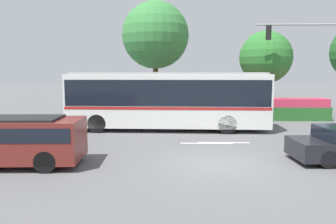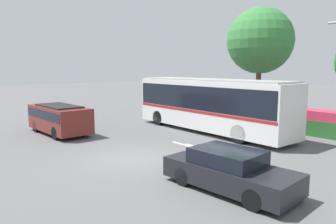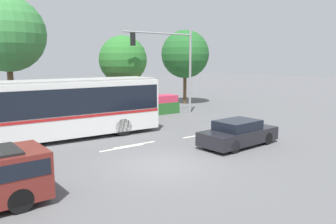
% 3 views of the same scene
% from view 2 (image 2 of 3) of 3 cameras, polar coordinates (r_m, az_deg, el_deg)
% --- Properties ---
extents(ground_plane, '(140.00, 140.00, 0.00)m').
position_cam_2_polar(ground_plane, '(13.91, -6.06, -8.34)').
color(ground_plane, '#5B5B5E').
extents(city_bus, '(11.19, 2.74, 3.24)m').
position_cam_2_polar(city_bus, '(19.50, 7.50, 1.82)').
color(city_bus, silver).
rests_on(city_bus, ground).
extents(sedan_foreground, '(4.44, 2.09, 1.31)m').
position_cam_2_polar(sedan_foreground, '(10.45, 10.98, -10.38)').
color(sedan_foreground, black).
rests_on(sedan_foreground, ground).
extents(suv_left_lane, '(4.95, 2.18, 1.72)m').
position_cam_2_polar(suv_left_lane, '(19.86, -19.04, -0.87)').
color(suv_left_lane, maroon).
rests_on(suv_left_lane, ground).
extents(flowering_hedge, '(10.66, 1.40, 1.46)m').
position_cam_2_polar(flowering_hedge, '(20.19, 27.20, -2.00)').
color(flowering_hedge, '#286028').
rests_on(flowering_hedge, ground).
extents(street_tree_left, '(4.98, 4.98, 8.46)m').
position_cam_2_polar(street_tree_left, '(25.40, 16.29, 12.24)').
color(street_tree_left, brown).
rests_on(street_tree_left, ground).
extents(lane_stripe_near, '(2.40, 0.16, 0.01)m').
position_cam_2_polar(lane_stripe_near, '(15.56, 6.27, -6.57)').
color(lane_stripe_near, silver).
rests_on(lane_stripe_near, ground).
extents(lane_stripe_mid, '(2.40, 0.16, 0.01)m').
position_cam_2_polar(lane_stripe_mid, '(16.00, 3.73, -6.14)').
color(lane_stripe_mid, silver).
rests_on(lane_stripe_mid, ground).
extents(lane_stripe_far, '(2.40, 0.16, 0.01)m').
position_cam_2_polar(lane_stripe_far, '(12.94, 18.90, -9.96)').
color(lane_stripe_far, silver).
rests_on(lane_stripe_far, ground).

